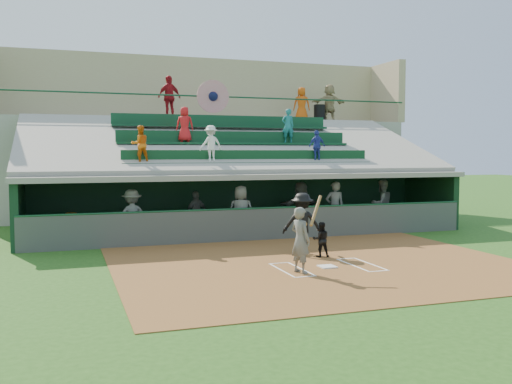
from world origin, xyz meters
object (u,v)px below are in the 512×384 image
object	(u,v)px
batter_at_plate	(301,239)
trash_bin	(319,113)
white_table	(72,233)
catcher	(321,239)
water_cooler	(71,218)
home_plate	(327,266)

from	to	relation	value
batter_at_plate	trash_bin	xyz separation A→B (m)	(6.79, 13.44, 4.17)
white_table	trash_bin	bearing A→B (deg)	6.56
batter_at_plate	catcher	distance (m)	2.35
batter_at_plate	water_cooler	bearing A→B (deg)	129.17
home_plate	white_table	bearing A→B (deg)	135.39
batter_at_plate	catcher	xyz separation A→B (m)	(1.43, 1.83, -0.34)
white_table	batter_at_plate	bearing A→B (deg)	-73.60
trash_bin	home_plate	bearing A→B (deg)	-114.15
home_plate	trash_bin	xyz separation A→B (m)	(5.84, 13.02, 5.00)
batter_at_plate	trash_bin	distance (m)	15.62
home_plate	water_cooler	size ratio (longest dim) A/B	1.17
catcher	white_table	size ratio (longest dim) A/B	1.38
catcher	white_table	xyz separation A→B (m)	(-6.82, 4.84, -0.17)
catcher	trash_bin	size ratio (longest dim) A/B	1.18
trash_bin	catcher	bearing A→B (deg)	-114.77
home_plate	catcher	distance (m)	1.57
water_cooler	trash_bin	bearing A→B (deg)	29.26
catcher	white_table	distance (m)	8.36
catcher	water_cooler	xyz separation A→B (m)	(-6.82, 4.79, 0.34)
home_plate	batter_at_plate	distance (m)	1.33
catcher	water_cooler	size ratio (longest dim) A/B	2.77
batter_at_plate	catcher	world-z (taller)	batter_at_plate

